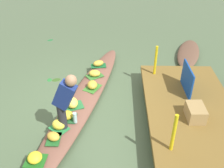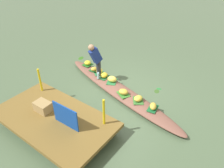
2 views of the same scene
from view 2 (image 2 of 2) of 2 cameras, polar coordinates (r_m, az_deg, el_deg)
canal_water at (r=7.18m, az=1.64°, el=-2.38°), size 40.00×40.00×0.00m
dock_platform at (r=5.98m, az=-14.86°, el=-8.66°), size 3.20×1.80×0.36m
vendor_boat at (r=7.12m, az=1.65°, el=-1.70°), size 5.24×1.90×0.21m
leaf_mat_0 at (r=6.35m, az=10.53°, el=-6.19°), size 0.30×0.44×0.01m
banana_bunch_0 at (r=6.30m, az=10.60°, el=-5.66°), size 0.29×0.34×0.15m
leaf_mat_1 at (r=7.61m, az=-2.03°, el=1.80°), size 0.31×0.39×0.01m
banana_bunch_1 at (r=7.56m, az=-2.04°, el=2.32°), size 0.27×0.30×0.16m
leaf_mat_2 at (r=6.79m, az=2.97°, el=-2.59°), size 0.50×0.45×0.01m
banana_bunch_2 at (r=6.74m, az=2.99°, el=-2.02°), size 0.32×0.27×0.17m
leaf_mat_3 at (r=6.57m, az=6.77°, el=-4.25°), size 0.47×0.50×0.01m
banana_bunch_3 at (r=6.52m, az=6.81°, el=-3.72°), size 0.25×0.30×0.15m
leaf_mat_4 at (r=7.37m, az=0.00°, el=0.65°), size 0.44×0.52×0.01m
banana_bunch_4 at (r=7.31m, az=0.00°, el=1.29°), size 0.36×0.31×0.20m
leaf_mat_5 at (r=8.01m, az=-4.62°, el=3.49°), size 0.35×0.25×0.01m
banana_bunch_5 at (r=7.98m, az=-4.64°, el=3.92°), size 0.28×0.31×0.14m
leaf_mat_6 at (r=8.43m, az=-6.30°, el=5.02°), size 0.33×0.36×0.01m
banana_bunch_6 at (r=8.39m, az=-6.33°, el=5.49°), size 0.33×0.33×0.16m
leaf_mat_7 at (r=7.83m, az=-3.26°, el=2.76°), size 0.42×0.44×0.01m
banana_bunch_7 at (r=7.78m, az=-3.29°, el=3.37°), size 0.27×0.30×0.20m
vendor_person at (r=7.37m, az=-4.23°, el=6.74°), size 0.29×0.50×1.21m
water_bottle at (r=7.48m, az=-3.59°, el=2.15°), size 0.08×0.08×0.23m
market_banner at (r=5.44m, az=-11.95°, el=-8.15°), size 0.78×0.05×0.59m
railing_post_west at (r=5.33m, az=-2.12°, el=-7.28°), size 0.06×0.06×0.74m
railing_post_east at (r=6.81m, az=-18.14°, el=0.99°), size 0.06×0.06×0.74m
produce_crate at (r=6.13m, az=-17.46°, el=-5.61°), size 0.45×0.33×0.27m
drifting_plant_0 at (r=7.54m, az=12.07°, el=-1.21°), size 0.19×0.15×0.01m
drifting_plant_1 at (r=7.41m, az=11.52°, el=-1.86°), size 0.24×0.27×0.01m
drifting_plant_2 at (r=9.41m, az=-8.05°, el=6.65°), size 0.29×0.37×0.01m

